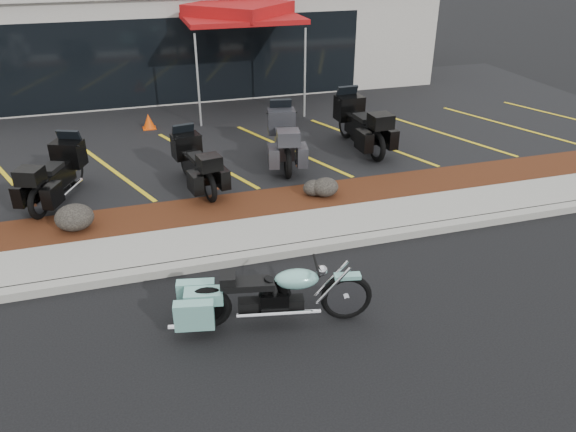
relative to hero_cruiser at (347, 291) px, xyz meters
name	(u,v)px	position (x,y,z in m)	size (l,w,h in m)	color
ground	(260,289)	(-1.03, 1.11, -0.50)	(90.00, 90.00, 0.00)	black
curb	(247,257)	(-1.03, 2.01, -0.43)	(24.00, 0.25, 0.15)	gray
sidewalk	(238,238)	(-1.03, 2.71, -0.43)	(24.00, 1.20, 0.15)	gray
mulch_bed	(226,210)	(-1.03, 3.91, -0.42)	(24.00, 1.20, 0.16)	#32160B
upper_lot	(189,129)	(-1.03, 9.31, -0.43)	(26.00, 9.60, 0.15)	black
dealership_building	(161,26)	(-1.03, 15.58, 1.50)	(18.00, 8.16, 4.00)	#ACA59B
boulder_left	(74,217)	(-3.89, 3.77, -0.09)	(0.71, 0.59, 0.50)	black
boulder_mid	(314,188)	(0.86, 3.92, -0.18)	(0.47, 0.39, 0.33)	black
boulder_right	(325,187)	(1.07, 3.82, -0.14)	(0.56, 0.47, 0.40)	black
hero_cruiser	(347,291)	(0.00, 0.00, 0.00)	(2.85, 0.72, 1.00)	#7ABFB2
touring_black_front	(72,158)	(-3.95, 5.93, 0.28)	(2.18, 0.83, 1.27)	black
touring_black_mid	(185,150)	(-1.55, 5.76, 0.26)	(2.11, 0.81, 1.23)	black
touring_grey	(281,126)	(0.92, 6.64, 0.33)	(2.33, 0.89, 1.36)	#313136
touring_black_rear	(347,112)	(2.86, 7.11, 0.36)	(2.44, 0.93, 1.42)	black
traffic_cone	(149,121)	(-2.12, 9.46, -0.14)	(0.34, 0.34, 0.42)	#DC4407
popup_canopy	(239,13)	(0.87, 10.83, 2.46)	(4.24, 4.24, 3.10)	silver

